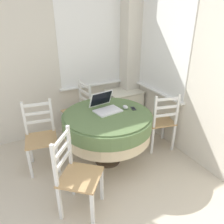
# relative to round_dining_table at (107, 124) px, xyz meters

# --- Properties ---
(corner_room_shell) EXTENTS (4.18, 4.55, 2.55)m
(corner_room_shell) POSITION_rel_round_dining_table_xyz_m (0.26, 0.15, 0.67)
(corner_room_shell) COLOR beige
(corner_room_shell) RESTS_ON ground_plane
(round_dining_table) EXTENTS (1.18, 1.18, 0.76)m
(round_dining_table) POSITION_rel_round_dining_table_xyz_m (0.00, 0.00, 0.00)
(round_dining_table) COLOR #4C3D2D
(round_dining_table) RESTS_ON ground_plane
(laptop) EXTENTS (0.38, 0.37, 0.24)m
(laptop) POSITION_rel_round_dining_table_xyz_m (0.03, 0.10, 0.20)
(laptop) COLOR white
(laptop) RESTS_ON round_dining_table
(computer_mouse) EXTENTS (0.06, 0.10, 0.05)m
(computer_mouse) POSITION_rel_round_dining_table_xyz_m (0.28, 0.01, 0.18)
(computer_mouse) COLOR silver
(computer_mouse) RESTS_ON round_dining_table
(cell_phone) EXTENTS (0.08, 0.12, 0.01)m
(cell_phone) POSITION_rel_round_dining_table_xyz_m (0.38, -0.04, 0.16)
(cell_phone) COLOR #2D2D33
(cell_phone) RESTS_ON round_dining_table
(dining_chair_near_back_window) EXTENTS (0.45, 0.45, 0.93)m
(dining_chair_near_back_window) POSITION_rel_round_dining_table_xyz_m (-0.09, 0.87, -0.16)
(dining_chair_near_back_window) COLOR tan
(dining_chair_near_back_window) RESTS_ON ground_plane
(dining_chair_near_right_window) EXTENTS (0.48, 0.48, 0.93)m
(dining_chair_near_right_window) POSITION_rel_round_dining_table_xyz_m (0.86, -0.07, -0.16)
(dining_chair_near_right_window) COLOR tan
(dining_chair_near_right_window) RESTS_ON ground_plane
(dining_chair_camera_near) EXTENTS (0.56, 0.56, 0.93)m
(dining_chair_camera_near) POSITION_rel_round_dining_table_xyz_m (-0.65, -0.59, -0.16)
(dining_chair_camera_near) COLOR tan
(dining_chair_camera_near) RESTS_ON ground_plane
(dining_chair_left_flank) EXTENTS (0.46, 0.46, 0.93)m
(dining_chair_left_flank) POSITION_rel_round_dining_table_xyz_m (-0.82, 0.33, -0.16)
(dining_chair_left_flank) COLOR tan
(dining_chair_left_flank) RESTS_ON ground_plane
(corner_cabinet) EXTENTS (0.60, 0.50, 0.65)m
(corner_cabinet) POSITION_rel_round_dining_table_xyz_m (0.78, 0.88, -0.28)
(corner_cabinet) COLOR silver
(corner_cabinet) RESTS_ON ground_plane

